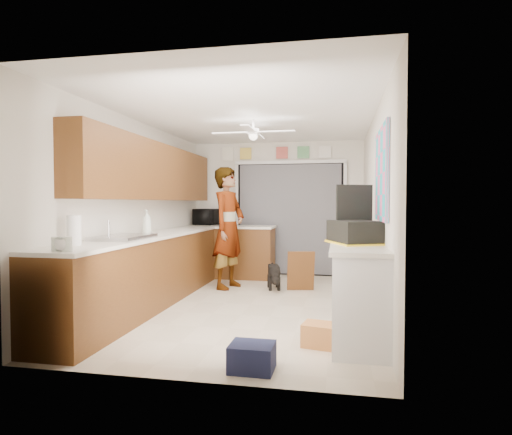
{
  "coord_description": "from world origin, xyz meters",
  "views": [
    {
      "loc": [
        1.15,
        -5.55,
        1.36
      ],
      "look_at": [
        0.0,
        0.4,
        1.15
      ],
      "focal_mm": 30.0,
      "sensor_mm": 36.0,
      "label": 1
    }
  ],
  "objects_px": {
    "soap_bottle": "(147,222)",
    "navy_crate": "(252,357)",
    "microwave": "(208,217)",
    "cup": "(63,245)",
    "man": "(228,228)",
    "paper_towel_roll": "(74,230)",
    "suitcase": "(355,232)",
    "cardboard_box": "(322,335)",
    "dog": "(274,276)"
  },
  "relations": [
    {
      "from": "soap_bottle",
      "to": "navy_crate",
      "type": "relative_size",
      "value": 0.92
    },
    {
      "from": "microwave",
      "to": "soap_bottle",
      "type": "relative_size",
      "value": 1.66
    },
    {
      "from": "cup",
      "to": "man",
      "type": "height_order",
      "value": "man"
    },
    {
      "from": "cup",
      "to": "microwave",
      "type": "bearing_deg",
      "value": 91.35
    },
    {
      "from": "paper_towel_roll",
      "to": "cup",
      "type": "bearing_deg",
      "value": -65.44
    },
    {
      "from": "microwave",
      "to": "suitcase",
      "type": "bearing_deg",
      "value": -134.32
    },
    {
      "from": "microwave",
      "to": "man",
      "type": "relative_size",
      "value": 0.28
    },
    {
      "from": "navy_crate",
      "to": "man",
      "type": "xyz_separation_m",
      "value": [
        -1.03,
        3.22,
        0.85
      ]
    },
    {
      "from": "cup",
      "to": "man",
      "type": "relative_size",
      "value": 0.07
    },
    {
      "from": "soap_bottle",
      "to": "suitcase",
      "type": "height_order",
      "value": "soap_bottle"
    },
    {
      "from": "cup",
      "to": "suitcase",
      "type": "relative_size",
      "value": 0.25
    },
    {
      "from": "man",
      "to": "cardboard_box",
      "type": "bearing_deg",
      "value": -132.52
    },
    {
      "from": "cup",
      "to": "man",
      "type": "xyz_separation_m",
      "value": [
        0.62,
        3.27,
        -0.03
      ]
    },
    {
      "from": "navy_crate",
      "to": "man",
      "type": "bearing_deg",
      "value": 107.79
    },
    {
      "from": "microwave",
      "to": "cup",
      "type": "relative_size",
      "value": 3.99
    },
    {
      "from": "cup",
      "to": "dog",
      "type": "bearing_deg",
      "value": 67.92
    },
    {
      "from": "microwave",
      "to": "man",
      "type": "xyz_separation_m",
      "value": [
        0.73,
        -1.23,
        -0.13
      ]
    },
    {
      "from": "microwave",
      "to": "man",
      "type": "height_order",
      "value": "man"
    },
    {
      "from": "cup",
      "to": "paper_towel_roll",
      "type": "relative_size",
      "value": 0.46
    },
    {
      "from": "cardboard_box",
      "to": "navy_crate",
      "type": "relative_size",
      "value": 0.97
    },
    {
      "from": "cup",
      "to": "suitcase",
      "type": "distance_m",
      "value": 2.79
    },
    {
      "from": "microwave",
      "to": "suitcase",
      "type": "relative_size",
      "value": 1.0
    },
    {
      "from": "dog",
      "to": "navy_crate",
      "type": "bearing_deg",
      "value": -98.4
    },
    {
      "from": "cardboard_box",
      "to": "microwave",
      "type": "bearing_deg",
      "value": 121.44
    },
    {
      "from": "cup",
      "to": "cardboard_box",
      "type": "xyz_separation_m",
      "value": [
        2.19,
        0.74,
        -0.89
      ]
    },
    {
      "from": "cup",
      "to": "cardboard_box",
      "type": "distance_m",
      "value": 2.48
    },
    {
      "from": "cardboard_box",
      "to": "dog",
      "type": "height_order",
      "value": "dog"
    },
    {
      "from": "navy_crate",
      "to": "dog",
      "type": "height_order",
      "value": "dog"
    },
    {
      "from": "soap_bottle",
      "to": "suitcase",
      "type": "relative_size",
      "value": 0.6
    },
    {
      "from": "cup",
      "to": "dog",
      "type": "relative_size",
      "value": 0.26
    },
    {
      "from": "soap_bottle",
      "to": "navy_crate",
      "type": "bearing_deg",
      "value": -47.09
    },
    {
      "from": "paper_towel_roll",
      "to": "microwave",
      "type": "bearing_deg",
      "value": 88.37
    },
    {
      "from": "cup",
      "to": "paper_towel_roll",
      "type": "distance_m",
      "value": 0.54
    },
    {
      "from": "paper_towel_roll",
      "to": "dog",
      "type": "xyz_separation_m",
      "value": [
        1.57,
        2.84,
        -0.88
      ]
    },
    {
      "from": "suitcase",
      "to": "man",
      "type": "relative_size",
      "value": 0.28
    },
    {
      "from": "cup",
      "to": "dog",
      "type": "xyz_separation_m",
      "value": [
        1.35,
        3.32,
        -0.78
      ]
    },
    {
      "from": "paper_towel_roll",
      "to": "man",
      "type": "bearing_deg",
      "value": 73.18
    },
    {
      "from": "dog",
      "to": "man",
      "type": "bearing_deg",
      "value": 169.65
    },
    {
      "from": "suitcase",
      "to": "navy_crate",
      "type": "xyz_separation_m",
      "value": [
        -0.85,
        -1.16,
        -0.95
      ]
    },
    {
      "from": "cup",
      "to": "navy_crate",
      "type": "height_order",
      "value": "cup"
    },
    {
      "from": "suitcase",
      "to": "dog",
      "type": "bearing_deg",
      "value": 95.54
    },
    {
      "from": "soap_bottle",
      "to": "cardboard_box",
      "type": "bearing_deg",
      "value": -28.43
    },
    {
      "from": "microwave",
      "to": "soap_bottle",
      "type": "bearing_deg",
      "value": -174.53
    },
    {
      "from": "paper_towel_roll",
      "to": "man",
      "type": "distance_m",
      "value": 2.92
    },
    {
      "from": "cardboard_box",
      "to": "dog",
      "type": "distance_m",
      "value": 2.71
    },
    {
      "from": "paper_towel_roll",
      "to": "suitcase",
      "type": "height_order",
      "value": "paper_towel_roll"
    },
    {
      "from": "soap_bottle",
      "to": "man",
      "type": "xyz_separation_m",
      "value": [
        0.8,
        1.25,
        -0.14
      ]
    },
    {
      "from": "soap_bottle",
      "to": "man",
      "type": "height_order",
      "value": "man"
    },
    {
      "from": "paper_towel_roll",
      "to": "suitcase",
      "type": "distance_m",
      "value": 2.83
    },
    {
      "from": "cardboard_box",
      "to": "man",
      "type": "distance_m",
      "value": 3.1
    }
  ]
}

